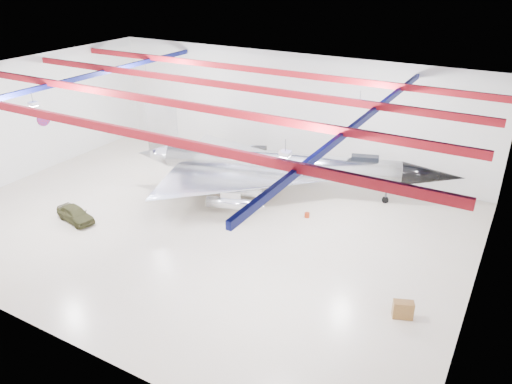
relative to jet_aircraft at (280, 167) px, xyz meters
The scene contains 16 objects.
floor 8.53m from the jet_aircraft, 110.39° to the right, with size 40.00×40.00×0.00m, color beige.
wall_back 8.43m from the jet_aircraft, 111.07° to the left, with size 40.00×40.00×0.00m, color silver.
wall_left 24.26m from the jet_aircraft, 161.52° to the right, with size 30.00×30.00×0.00m, color silver.
wall_right 19.01m from the jet_aircraft, 23.98° to the right, with size 30.00×30.00×0.00m, color silver.
ceiling 11.74m from the jet_aircraft, 110.39° to the right, with size 40.00×40.00×0.00m, color #0A0F38.
ceiling_structure 11.26m from the jet_aircraft, 110.39° to the right, with size 39.50×29.50×1.08m.
wall_roundel 23.59m from the jet_aircraft, 166.11° to the right, with size 1.50×1.50×0.10m, color #B21414.
jet_aircraft is the anchor object (origin of this frame).
jeep 17.33m from the jet_aircraft, 133.08° to the right, with size 1.51×3.76×1.28m, color #3A3A1D.
desk 18.18m from the jet_aircraft, 39.28° to the right, with size 1.18×0.59×1.08m, color brown.
crate_ply 10.51m from the jet_aircraft, 169.90° to the right, with size 0.45×0.36×0.32m, color olive.
toolbox_red 5.49m from the jet_aircraft, 166.75° to the left, with size 0.46×0.36×0.32m, color #A02D10.
parts_bin 3.06m from the jet_aircraft, 140.24° to the left, with size 0.57×0.46×0.40m, color olive.
crate_small 11.33m from the jet_aircraft, behind, with size 0.44×0.35×0.31m, color #59595B.
tool_chest 5.46m from the jet_aircraft, 35.48° to the right, with size 0.42×0.42×0.38m, color #A02D10.
oil_barrel 5.58m from the jet_aircraft, 156.73° to the right, with size 0.62×0.49×0.43m, color olive.
Camera 1 is at (20.89, -28.31, 19.16)m, focal length 35.00 mm.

